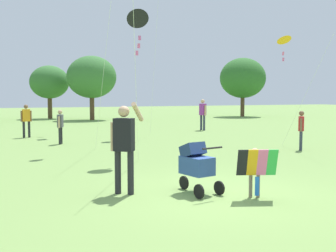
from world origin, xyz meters
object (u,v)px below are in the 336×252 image
object	(u,v)px
kite_orange_delta	(284,41)
person_red_shirt	(203,112)
person_back_turned	(26,118)
stroller	(196,163)
person_adult_flyer	(124,141)
person_sitting_far	(60,124)
kite_adult_black	(138,20)
person_kid_running	(301,127)
child_with_butterfly_kite	(255,167)

from	to	relation	value
kite_orange_delta	person_red_shirt	xyz separation A→B (m)	(0.52, 7.51, -2.99)
person_red_shirt	person_back_turned	world-z (taller)	person_red_shirt
stroller	person_back_turned	distance (m)	13.00
stroller	kite_orange_delta	distance (m)	9.31
stroller	person_adult_flyer	bearing A→B (deg)	160.05
person_red_shirt	stroller	bearing A→B (deg)	-118.62
person_adult_flyer	person_sitting_far	distance (m)	9.07
person_adult_flyer	person_red_shirt	bearing A→B (deg)	56.02
stroller	kite_orange_delta	size ratio (longest dim) A/B	0.26
kite_adult_black	person_red_shirt	distance (m)	11.54
person_adult_flyer	stroller	bearing A→B (deg)	-19.95
person_sitting_far	person_kid_running	distance (m)	9.23
kite_orange_delta	person_kid_running	world-z (taller)	kite_orange_delta
kite_adult_black	stroller	bearing A→B (deg)	-93.87
child_with_butterfly_kite	person_adult_flyer	size ratio (longest dim) A/B	0.52
child_with_butterfly_kite	kite_adult_black	distance (m)	6.29
person_sitting_far	kite_adult_black	bearing A→B (deg)	-74.25
child_with_butterfly_kite	person_back_turned	xyz separation A→B (m)	(-3.05, 13.62, 0.30)
kite_adult_black	person_back_turned	size ratio (longest dim) A/B	2.93
child_with_butterfly_kite	kite_orange_delta	bearing A→B (deg)	47.90
child_with_butterfly_kite	kite_orange_delta	xyz separation A→B (m)	(5.78, 6.40, 3.41)
person_kid_running	person_red_shirt	bearing A→B (deg)	85.22
person_adult_flyer	kite_orange_delta	bearing A→B (deg)	32.55
kite_orange_delta	person_red_shirt	size ratio (longest dim) A/B	2.45
kite_orange_delta	person_kid_running	distance (m)	3.44
child_with_butterfly_kite	person_adult_flyer	xyz separation A→B (m)	(-2.20, 1.30, 0.46)
kite_orange_delta	person_adult_flyer	bearing A→B (deg)	-147.45
kite_orange_delta	person_back_turned	bearing A→B (deg)	140.72
kite_orange_delta	person_red_shirt	world-z (taller)	kite_orange_delta
child_with_butterfly_kite	person_red_shirt	xyz separation A→B (m)	(6.30, 13.90, 0.42)
stroller	person_kid_running	world-z (taller)	person_kid_running
kite_orange_delta	person_kid_running	size ratio (longest dim) A/B	3.01
child_with_butterfly_kite	kite_orange_delta	size ratio (longest dim) A/B	0.23
person_adult_flyer	person_kid_running	bearing A→B (deg)	26.16
person_back_turned	person_red_shirt	bearing A→B (deg)	1.73
kite_orange_delta	person_back_turned	xyz separation A→B (m)	(-8.83, 7.22, -3.11)
child_with_butterfly_kite	kite_orange_delta	distance (m)	9.27
stroller	person_back_turned	xyz separation A→B (m)	(-2.21, 12.80, 0.29)
kite_adult_black	person_back_turned	world-z (taller)	kite_adult_black
child_with_butterfly_kite	person_sitting_far	world-z (taller)	person_sitting_far
person_sitting_far	person_kid_running	world-z (taller)	person_kid_running
person_adult_flyer	person_red_shirt	size ratio (longest dim) A/B	1.06
person_sitting_far	person_adult_flyer	bearing A→B (deg)	-91.10
child_with_butterfly_kite	stroller	distance (m)	1.18
child_with_butterfly_kite	person_sitting_far	distance (m)	10.57
person_red_shirt	person_sitting_far	distance (m)	9.04
person_adult_flyer	person_back_turned	xyz separation A→B (m)	(-0.86, 12.31, -0.16)
child_with_butterfly_kite	person_adult_flyer	bearing A→B (deg)	149.28
child_with_butterfly_kite	person_kid_running	size ratio (longest dim) A/B	0.68
stroller	person_back_turned	bearing A→B (deg)	99.78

